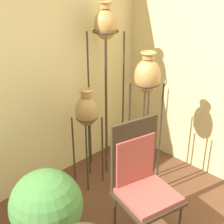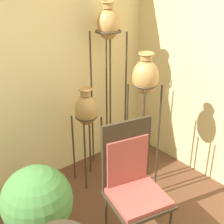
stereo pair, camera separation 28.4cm
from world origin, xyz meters
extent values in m
cube|color=beige|center=(0.00, 1.79, 1.35)|extent=(7.53, 0.06, 2.70)
cylinder|color=#382D1E|center=(0.89, 1.36, 0.84)|extent=(0.02, 0.02, 1.69)
cylinder|color=#382D1E|center=(1.17, 1.36, 0.84)|extent=(0.02, 0.02, 1.69)
cylinder|color=#382D1E|center=(0.89, 1.64, 0.84)|extent=(0.02, 0.02, 1.69)
cylinder|color=#382D1E|center=(1.17, 1.64, 0.84)|extent=(0.02, 0.02, 1.69)
torus|color=#382D1E|center=(1.03, 1.50, 1.69)|extent=(0.29, 0.29, 0.02)
ellipsoid|color=#B28447|center=(1.03, 1.50, 1.76)|extent=(0.25, 0.25, 0.33)
cylinder|color=#B28447|center=(1.03, 1.50, 1.96)|extent=(0.11, 0.11, 0.06)
torus|color=#B28447|center=(1.03, 1.50, 1.99)|extent=(0.15, 0.15, 0.02)
cylinder|color=#382D1E|center=(0.82, 0.70, 0.64)|extent=(0.02, 0.02, 1.29)
cylinder|color=#382D1E|center=(1.05, 0.70, 0.64)|extent=(0.02, 0.02, 1.29)
cylinder|color=#382D1E|center=(0.82, 0.93, 0.64)|extent=(0.02, 0.02, 1.29)
cylinder|color=#382D1E|center=(1.05, 0.93, 0.64)|extent=(0.02, 0.02, 1.29)
torus|color=#382D1E|center=(0.93, 0.82, 1.29)|extent=(0.24, 0.24, 0.02)
ellipsoid|color=#B28447|center=(0.93, 0.82, 1.36)|extent=(0.26, 0.26, 0.34)
cylinder|color=#B28447|center=(0.93, 0.82, 1.56)|extent=(0.12, 0.12, 0.06)
torus|color=#B28447|center=(0.93, 0.82, 1.59)|extent=(0.15, 0.15, 0.02)
cylinder|color=#382D1E|center=(0.49, 1.24, 0.42)|extent=(0.02, 0.02, 0.84)
cylinder|color=#382D1E|center=(0.72, 1.24, 0.42)|extent=(0.02, 0.02, 0.84)
cylinder|color=#382D1E|center=(0.49, 1.48, 0.42)|extent=(0.02, 0.02, 0.84)
cylinder|color=#382D1E|center=(0.72, 1.48, 0.42)|extent=(0.02, 0.02, 0.84)
torus|color=#382D1E|center=(0.60, 1.36, 0.84)|extent=(0.24, 0.24, 0.02)
ellipsoid|color=#B28447|center=(0.60, 1.36, 0.92)|extent=(0.25, 0.25, 0.34)
cylinder|color=#B28447|center=(0.60, 1.36, 1.13)|extent=(0.11, 0.11, 0.07)
torus|color=#B28447|center=(0.60, 1.36, 1.16)|extent=(0.15, 0.15, 0.02)
cylinder|color=#382D1E|center=(0.25, 0.58, 0.23)|extent=(0.02, 0.02, 0.46)
cylinder|color=#382D1E|center=(0.66, 0.48, 0.23)|extent=(0.02, 0.02, 0.46)
cube|color=#382D1E|center=(0.41, 0.33, 0.48)|extent=(0.60, 0.59, 0.03)
cube|color=#A84C42|center=(0.41, 0.33, 0.51)|extent=(0.55, 0.54, 0.04)
cube|color=#382D1E|center=(0.46, 0.55, 0.82)|extent=(0.47, 0.14, 0.65)
cube|color=#A84C42|center=(0.45, 0.52, 0.75)|extent=(0.40, 0.12, 0.46)
sphere|color=#47843D|center=(-0.28, 0.89, 0.47)|extent=(0.63, 0.63, 0.63)
camera|label=1|loc=(-1.35, -0.99, 2.32)|focal=50.00mm
camera|label=2|loc=(-1.14, -1.18, 2.32)|focal=50.00mm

